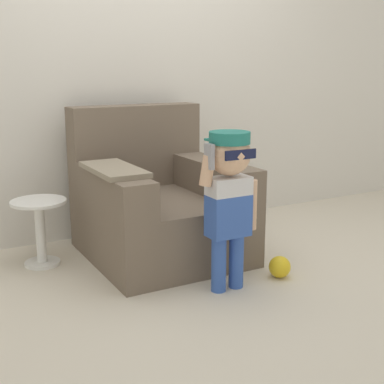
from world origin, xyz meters
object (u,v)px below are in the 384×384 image
Objects in this scene: person_child at (229,186)px; toy_ball at (280,267)px; armchair at (157,205)px; side_table at (40,226)px.

person_child reaches higher than toy_ball.
armchair reaches higher than person_child.
person_child is 6.83× the size of toy_ball.
side_table is 3.22× the size of toy_ball.
armchair reaches higher than side_table.
side_table is at bearing 132.88° from person_child.
side_table is at bearing 168.04° from armchair.
person_child is 1.23m from side_table.
armchair is 2.42× the size of side_table.
armchair is at bearing 121.41° from toy_ball.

